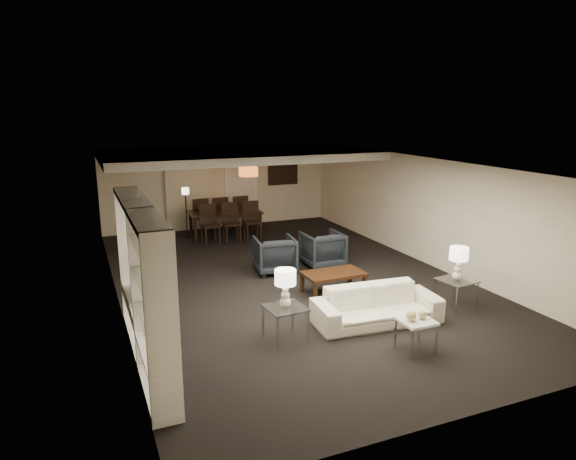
# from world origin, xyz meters

# --- Properties ---
(floor) EXTENTS (11.00, 11.00, 0.00)m
(floor) POSITION_xyz_m (0.00, 0.00, 0.00)
(floor) COLOR black
(floor) RESTS_ON ground
(ceiling) EXTENTS (7.00, 11.00, 0.02)m
(ceiling) POSITION_xyz_m (0.00, 0.00, 2.50)
(ceiling) COLOR silver
(ceiling) RESTS_ON ground
(wall_back) EXTENTS (7.00, 0.02, 2.50)m
(wall_back) POSITION_xyz_m (0.00, 5.50, 1.25)
(wall_back) COLOR #C3B59D
(wall_back) RESTS_ON ground
(wall_front) EXTENTS (7.00, 0.02, 2.50)m
(wall_front) POSITION_xyz_m (0.00, -5.50, 1.25)
(wall_front) COLOR #C3B59D
(wall_front) RESTS_ON ground
(wall_left) EXTENTS (0.02, 11.00, 2.50)m
(wall_left) POSITION_xyz_m (-3.50, 0.00, 1.25)
(wall_left) COLOR #C3B59D
(wall_left) RESTS_ON ground
(wall_right) EXTENTS (0.02, 11.00, 2.50)m
(wall_right) POSITION_xyz_m (3.50, 0.00, 1.25)
(wall_right) COLOR #C3B59D
(wall_right) RESTS_ON ground
(ceiling_soffit) EXTENTS (7.00, 4.00, 0.20)m
(ceiling_soffit) POSITION_xyz_m (0.00, 3.50, 2.40)
(ceiling_soffit) COLOR silver
(ceiling_soffit) RESTS_ON ceiling
(curtains) EXTENTS (1.50, 0.12, 2.40)m
(curtains) POSITION_xyz_m (-0.90, 5.42, 1.20)
(curtains) COLOR beige
(curtains) RESTS_ON wall_back
(door) EXTENTS (0.90, 0.05, 2.10)m
(door) POSITION_xyz_m (0.70, 5.47, 1.05)
(door) COLOR silver
(door) RESTS_ON wall_back
(painting) EXTENTS (0.95, 0.04, 0.65)m
(painting) POSITION_xyz_m (2.10, 5.46, 1.55)
(painting) COLOR #142D38
(painting) RESTS_ON wall_back
(media_unit) EXTENTS (0.38, 3.40, 2.35)m
(media_unit) POSITION_xyz_m (-3.31, -2.60, 1.18)
(media_unit) COLOR white
(media_unit) RESTS_ON wall_left
(pendant_light) EXTENTS (0.52, 0.52, 0.24)m
(pendant_light) POSITION_xyz_m (0.30, 3.50, 1.92)
(pendant_light) COLOR #D8591E
(pendant_light) RESTS_ON ceiling_soffit
(sofa) EXTENTS (2.24, 1.03, 0.64)m
(sofa) POSITION_xyz_m (0.52, -2.70, 0.32)
(sofa) COLOR beige
(sofa) RESTS_ON floor
(coffee_table) EXTENTS (1.20, 0.71, 0.43)m
(coffee_table) POSITION_xyz_m (0.52, -1.10, 0.21)
(coffee_table) COLOR black
(coffee_table) RESTS_ON floor
(armchair_left) EXTENTS (0.97, 0.99, 0.81)m
(armchair_left) POSITION_xyz_m (-0.08, 0.60, 0.41)
(armchair_left) COLOR black
(armchair_left) RESTS_ON floor
(armchair_right) EXTENTS (0.88, 0.90, 0.81)m
(armchair_right) POSITION_xyz_m (1.12, 0.60, 0.41)
(armchair_right) COLOR black
(armchair_right) RESTS_ON floor
(side_table_left) EXTENTS (0.64, 0.64, 0.56)m
(side_table_left) POSITION_xyz_m (-1.18, -2.70, 0.28)
(side_table_left) COLOR white
(side_table_left) RESTS_ON floor
(side_table_right) EXTENTS (0.67, 0.67, 0.56)m
(side_table_right) POSITION_xyz_m (2.22, -2.70, 0.28)
(side_table_right) COLOR white
(side_table_right) RESTS_ON floor
(table_lamp_left) EXTENTS (0.36, 0.36, 0.62)m
(table_lamp_left) POSITION_xyz_m (-1.18, -2.70, 0.87)
(table_lamp_left) COLOR white
(table_lamp_left) RESTS_ON side_table_left
(table_lamp_right) EXTENTS (0.36, 0.36, 0.62)m
(table_lamp_right) POSITION_xyz_m (2.22, -2.70, 0.87)
(table_lamp_right) COLOR beige
(table_lamp_right) RESTS_ON side_table_right
(marble_table) EXTENTS (0.51, 0.51, 0.50)m
(marble_table) POSITION_xyz_m (0.52, -3.80, 0.25)
(marble_table) COLOR white
(marble_table) RESTS_ON floor
(gold_gourd_a) EXTENTS (0.16, 0.16, 0.16)m
(gold_gourd_a) POSITION_xyz_m (0.42, -3.80, 0.58)
(gold_gourd_a) COLOR tan
(gold_gourd_a) RESTS_ON marble_table
(gold_gourd_b) EXTENTS (0.14, 0.14, 0.14)m
(gold_gourd_b) POSITION_xyz_m (0.62, -3.80, 0.57)
(gold_gourd_b) COLOR #D0BD6E
(gold_gourd_b) RESTS_ON marble_table
(television) EXTENTS (1.07, 0.14, 0.62)m
(television) POSITION_xyz_m (-3.28, -1.80, 1.06)
(television) COLOR black
(television) RESTS_ON media_unit
(vase_blue) EXTENTS (0.17, 0.17, 0.17)m
(vase_blue) POSITION_xyz_m (-3.31, -3.77, 1.15)
(vase_blue) COLOR #244D9C
(vase_blue) RESTS_ON media_unit
(vase_amber) EXTENTS (0.17, 0.17, 0.18)m
(vase_amber) POSITION_xyz_m (-3.31, -3.38, 1.65)
(vase_amber) COLOR #AD9139
(vase_amber) RESTS_ON media_unit
(floor_speaker) EXTENTS (0.14, 0.14, 1.06)m
(floor_speaker) POSITION_xyz_m (-2.87, -0.68, 0.53)
(floor_speaker) COLOR black
(floor_speaker) RESTS_ON floor
(dining_table) EXTENTS (2.11, 1.27, 0.72)m
(dining_table) POSITION_xyz_m (-0.20, 4.20, 0.36)
(dining_table) COLOR black
(dining_table) RESTS_ON floor
(chair_nl) EXTENTS (0.52, 0.52, 1.06)m
(chair_nl) POSITION_xyz_m (-0.80, 3.55, 0.53)
(chair_nl) COLOR black
(chair_nl) RESTS_ON floor
(chair_nm) EXTENTS (0.53, 0.53, 1.06)m
(chair_nm) POSITION_xyz_m (-0.20, 3.55, 0.53)
(chair_nm) COLOR black
(chair_nm) RESTS_ON floor
(chair_nr) EXTENTS (0.53, 0.53, 1.06)m
(chair_nr) POSITION_xyz_m (0.40, 3.55, 0.53)
(chair_nr) COLOR black
(chair_nr) RESTS_ON floor
(chair_fl) EXTENTS (0.51, 0.51, 1.06)m
(chair_fl) POSITION_xyz_m (-0.80, 4.85, 0.53)
(chair_fl) COLOR black
(chair_fl) RESTS_ON floor
(chair_fm) EXTENTS (0.51, 0.51, 1.06)m
(chair_fm) POSITION_xyz_m (-0.20, 4.85, 0.53)
(chair_fm) COLOR black
(chair_fm) RESTS_ON floor
(chair_fr) EXTENTS (0.51, 0.51, 1.06)m
(chair_fr) POSITION_xyz_m (0.40, 4.85, 0.53)
(chair_fr) COLOR black
(chair_fr) RESTS_ON floor
(floor_lamp) EXTENTS (0.25, 0.25, 1.42)m
(floor_lamp) POSITION_xyz_m (-1.23, 4.59, 0.71)
(floor_lamp) COLOR black
(floor_lamp) RESTS_ON floor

